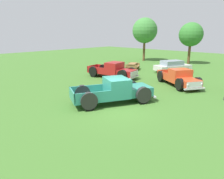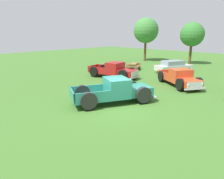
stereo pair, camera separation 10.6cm
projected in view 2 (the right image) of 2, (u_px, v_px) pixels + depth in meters
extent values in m
plane|color=#3D6B28|center=(117.00, 108.00, 12.81)|extent=(80.00, 80.00, 0.00)
cube|color=#2D8475|center=(137.00, 90.00, 14.15)|extent=(2.16, 2.15, 0.59)
cube|color=silver|center=(148.00, 89.00, 14.41)|extent=(1.33, 0.70, 0.49)
sphere|color=silver|center=(143.00, 86.00, 14.98)|extent=(0.21, 0.21, 0.21)
sphere|color=silver|center=(153.00, 91.00, 13.81)|extent=(0.21, 0.21, 0.21)
cube|color=#2D8475|center=(117.00, 87.00, 13.58)|extent=(2.21, 2.03, 1.22)
cube|color=#8C9EA8|center=(126.00, 83.00, 13.72)|extent=(1.40, 0.72, 0.54)
cube|color=#2D8475|center=(90.00, 98.00, 13.14)|extent=(2.59, 2.79, 0.11)
cube|color=#2D8475|center=(86.00, 90.00, 13.82)|extent=(1.07, 2.04, 0.59)
cube|color=#2D8475|center=(93.00, 97.00, 12.28)|extent=(1.07, 2.04, 0.59)
cube|color=#2D8475|center=(72.00, 95.00, 12.71)|extent=(1.63, 0.87, 0.59)
cylinder|color=black|center=(132.00, 91.00, 15.04)|extent=(0.57, 0.83, 0.81)
cylinder|color=#B7B7BC|center=(132.00, 91.00, 15.04)|extent=(0.37, 0.40, 0.32)
cylinder|color=black|center=(132.00, 88.00, 14.98)|extent=(0.72, 1.05, 1.02)
cylinder|color=black|center=(143.00, 98.00, 13.41)|extent=(0.57, 0.83, 0.81)
cylinder|color=#B7B7BC|center=(143.00, 98.00, 13.40)|extent=(0.37, 0.40, 0.32)
cylinder|color=black|center=(143.00, 95.00, 13.36)|extent=(0.72, 1.05, 1.02)
cylinder|color=black|center=(82.00, 96.00, 13.89)|extent=(0.57, 0.83, 0.81)
cylinder|color=#B7B7BC|center=(82.00, 96.00, 13.89)|extent=(0.37, 0.40, 0.32)
cylinder|color=black|center=(82.00, 93.00, 13.83)|extent=(0.72, 1.05, 1.02)
cylinder|color=black|center=(89.00, 104.00, 12.26)|extent=(0.57, 0.83, 0.81)
cylinder|color=#B7B7BC|center=(89.00, 104.00, 12.25)|extent=(0.37, 0.40, 0.32)
cylinder|color=black|center=(89.00, 101.00, 12.21)|extent=(0.72, 1.05, 1.02)
cube|color=silver|center=(148.00, 94.00, 14.51)|extent=(1.79, 0.96, 0.13)
cube|color=maroon|center=(128.00, 73.00, 20.24)|extent=(1.79, 1.81, 0.57)
cube|color=silver|center=(135.00, 74.00, 19.81)|extent=(0.30, 1.40, 0.48)
sphere|color=silver|center=(138.00, 72.00, 20.31)|extent=(0.21, 0.21, 0.21)
sphere|color=silver|center=(131.00, 74.00, 19.31)|extent=(0.21, 0.21, 0.21)
cube|color=maroon|center=(115.00, 68.00, 20.94)|extent=(1.61, 1.93, 1.19)
cube|color=#8C9EA8|center=(120.00, 66.00, 20.53)|extent=(0.29, 1.47, 0.52)
cube|color=maroon|center=(101.00, 72.00, 22.04)|extent=(2.43, 2.07, 0.10)
cube|color=maroon|center=(106.00, 68.00, 22.60)|extent=(2.15, 0.45, 0.57)
cube|color=maroon|center=(96.00, 70.00, 21.29)|extent=(2.15, 0.45, 0.57)
cube|color=maroon|center=(93.00, 68.00, 22.51)|extent=(0.37, 1.71, 0.57)
cylinder|color=black|center=(132.00, 74.00, 21.00)|extent=(0.81, 0.36, 0.78)
cylinder|color=#B7B7BC|center=(132.00, 74.00, 21.01)|extent=(0.35, 0.30, 0.31)
cylinder|color=black|center=(132.00, 72.00, 20.95)|extent=(1.02, 0.45, 0.99)
cylinder|color=black|center=(123.00, 77.00, 19.62)|extent=(0.81, 0.36, 0.78)
cylinder|color=#B7B7BC|center=(123.00, 77.00, 19.61)|extent=(0.35, 0.30, 0.31)
cylinder|color=black|center=(123.00, 75.00, 19.57)|extent=(1.02, 0.45, 0.99)
cylinder|color=black|center=(104.00, 71.00, 22.88)|extent=(0.81, 0.36, 0.78)
cylinder|color=#B7B7BC|center=(104.00, 71.00, 22.89)|extent=(0.35, 0.30, 0.31)
cylinder|color=black|center=(104.00, 69.00, 22.83)|extent=(1.02, 0.45, 0.99)
cylinder|color=black|center=(94.00, 73.00, 21.50)|extent=(0.81, 0.36, 0.78)
cylinder|color=#B7B7BC|center=(94.00, 73.00, 21.49)|extent=(0.35, 0.30, 0.31)
cylinder|color=black|center=(94.00, 71.00, 21.45)|extent=(1.02, 0.45, 0.99)
cube|color=silver|center=(135.00, 77.00, 19.87)|extent=(0.42, 1.87, 0.12)
cube|color=#D14723|center=(189.00, 83.00, 16.47)|extent=(2.02, 2.02, 0.53)
cube|color=silver|center=(195.00, 85.00, 15.77)|extent=(0.76, 1.15, 0.45)
sphere|color=silver|center=(202.00, 84.00, 15.91)|extent=(0.19, 0.19, 0.19)
sphere|color=silver|center=(188.00, 85.00, 15.65)|extent=(0.19, 0.19, 0.19)
cube|color=#D14723|center=(181.00, 76.00, 17.66)|extent=(1.93, 2.04, 1.11)
cube|color=#8C9EA8|center=(185.00, 74.00, 17.04)|extent=(0.79, 1.20, 0.49)
cube|color=#D14723|center=(171.00, 78.00, 19.34)|extent=(2.59, 2.46, 0.10)
cube|color=#D14723|center=(178.00, 74.00, 19.43)|extent=(1.75, 1.16, 0.53)
cube|color=#D14723|center=(163.00, 75.00, 19.09)|extent=(1.75, 1.16, 0.53)
cube|color=#D14723|center=(166.00, 72.00, 20.18)|extent=(0.94, 1.40, 0.53)
cylinder|color=black|center=(198.00, 85.00, 16.71)|extent=(0.73, 0.58, 0.74)
cylinder|color=#B7B7BC|center=(198.00, 85.00, 16.72)|extent=(0.37, 0.35, 0.29)
cylinder|color=black|center=(198.00, 83.00, 16.67)|extent=(0.93, 0.73, 0.93)
cylinder|color=black|center=(180.00, 87.00, 16.36)|extent=(0.73, 0.58, 0.74)
cylinder|color=#B7B7BC|center=(180.00, 87.00, 16.35)|extent=(0.37, 0.35, 0.29)
cylinder|color=black|center=(180.00, 84.00, 16.31)|extent=(0.93, 0.73, 0.93)
cylinder|color=black|center=(177.00, 77.00, 19.76)|extent=(0.73, 0.58, 0.74)
cylinder|color=#B7B7BC|center=(177.00, 77.00, 19.76)|extent=(0.37, 0.35, 0.29)
cylinder|color=black|center=(177.00, 75.00, 19.71)|extent=(0.93, 0.73, 0.93)
cylinder|color=black|center=(161.00, 78.00, 19.40)|extent=(0.73, 0.58, 0.74)
cylinder|color=#B7B7BC|center=(161.00, 78.00, 19.40)|extent=(0.37, 0.35, 0.29)
cylinder|color=black|center=(161.00, 76.00, 19.35)|extent=(0.93, 0.73, 0.93)
cube|color=silver|center=(195.00, 89.00, 15.81)|extent=(1.04, 1.54, 0.12)
cube|color=silver|center=(174.00, 68.00, 23.77)|extent=(3.21, 4.44, 0.56)
cube|color=#7F939E|center=(173.00, 63.00, 23.58)|extent=(2.23, 2.68, 0.51)
cylinder|color=black|center=(179.00, 68.00, 25.02)|extent=(0.41, 0.62, 0.60)
cylinder|color=black|center=(188.00, 70.00, 23.68)|extent=(0.41, 0.62, 0.60)
cylinder|color=black|center=(159.00, 70.00, 24.01)|extent=(0.41, 0.62, 0.60)
cylinder|color=black|center=(167.00, 72.00, 22.67)|extent=(0.41, 0.62, 0.60)
cube|color=olive|center=(134.00, 64.00, 25.59)|extent=(1.50, 1.97, 0.06)
cube|color=olive|center=(138.00, 66.00, 25.49)|extent=(1.03, 1.74, 0.05)
cube|color=olive|center=(129.00, 66.00, 25.85)|extent=(1.03, 1.74, 0.05)
cube|color=olive|center=(132.00, 68.00, 24.96)|extent=(1.30, 0.68, 0.75)
cube|color=olive|center=(135.00, 66.00, 26.42)|extent=(1.30, 0.68, 0.75)
cylinder|color=brown|center=(145.00, 50.00, 33.51)|extent=(0.36, 0.36, 3.25)
sphere|color=#3D7F38|center=(146.00, 30.00, 32.70)|extent=(3.87, 3.87, 3.87)
cylinder|color=brown|center=(190.00, 54.00, 30.20)|extent=(0.36, 0.36, 2.89)
sphere|color=#33752D|center=(192.00, 34.00, 29.49)|extent=(3.33, 3.33, 3.33)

